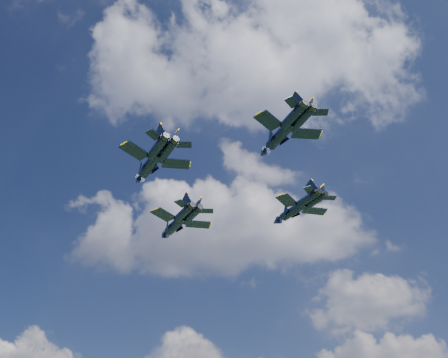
% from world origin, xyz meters
% --- Properties ---
extents(jet_lead, '(14.55, 16.39, 4.23)m').
position_xyz_m(jet_lead, '(-13.96, 22.75, 60.98)').
color(jet_lead, black).
extents(jet_left, '(13.63, 15.77, 4.03)m').
position_xyz_m(jet_left, '(-13.38, 0.73, 61.09)').
color(jet_left, black).
extents(jet_right, '(13.86, 14.64, 3.88)m').
position_xyz_m(jet_right, '(11.02, 21.10, 61.32)').
color(jet_right, black).
extents(jet_slot, '(12.19, 14.95, 3.75)m').
position_xyz_m(jet_slot, '(9.79, -4.34, 60.84)').
color(jet_slot, black).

